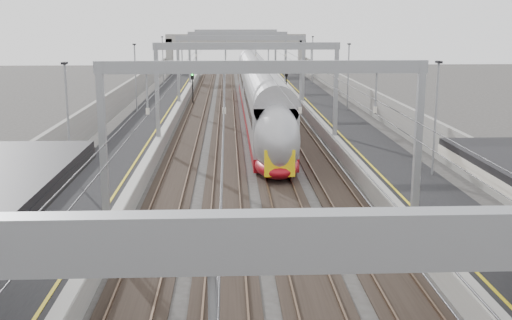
{
  "coord_description": "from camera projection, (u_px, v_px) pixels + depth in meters",
  "views": [
    {
      "loc": [
        -1.35,
        -3.07,
        9.16
      ],
      "look_at": [
        0.0,
        27.64,
        2.41
      ],
      "focal_mm": 45.0,
      "sensor_mm": 36.0,
      "label": 1
    }
  ],
  "objects": [
    {
      "name": "platform_left",
      "position": [
        140.0,
        136.0,
        48.48
      ],
      "size": [
        4.0,
        120.0,
        1.0
      ],
      "primitive_type": "cube",
      "color": "black",
      "rests_on": "ground"
    },
    {
      "name": "platform_right",
      "position": [
        350.0,
        135.0,
        49.17
      ],
      "size": [
        4.0,
        120.0,
        1.0
      ],
      "primitive_type": "cube",
      "color": "black",
      "rests_on": "ground"
    },
    {
      "name": "tracks",
      "position": [
        246.0,
        141.0,
        48.92
      ],
      "size": [
        11.4,
        140.0,
        0.2
      ],
      "color": "black",
      "rests_on": "ground"
    },
    {
      "name": "overhead_line",
      "position": [
        243.0,
        56.0,
        54.07
      ],
      "size": [
        13.0,
        140.0,
        6.6
      ],
      "color": "gray",
      "rests_on": "platform_left"
    },
    {
      "name": "overbridge",
      "position": [
        236.0,
        44.0,
        101.45
      ],
      "size": [
        22.0,
        2.2,
        6.9
      ],
      "color": "gray",
      "rests_on": "ground"
    },
    {
      "name": "wall_left",
      "position": [
        97.0,
        122.0,
        48.1
      ],
      "size": [
        0.3,
        120.0,
        3.2
      ],
      "primitive_type": "cube",
      "color": "gray",
      "rests_on": "ground"
    },
    {
      "name": "wall_right",
      "position": [
        392.0,
        120.0,
        49.07
      ],
      "size": [
        0.3,
        120.0,
        3.2
      ],
      "primitive_type": "cube",
      "color": "gray",
      "rests_on": "ground"
    },
    {
      "name": "train",
      "position": [
        259.0,
        99.0,
        58.13
      ],
      "size": [
        2.74,
        49.86,
        4.33
      ],
      "color": "maroon",
      "rests_on": "ground"
    },
    {
      "name": "signal_green",
      "position": [
        193.0,
        82.0,
        70.12
      ],
      "size": [
        0.32,
        0.32,
        3.48
      ],
      "color": "black",
      "rests_on": "ground"
    },
    {
      "name": "signal_red_near",
      "position": [
        266.0,
        77.0,
        76.46
      ],
      "size": [
        0.32,
        0.32,
        3.48
      ],
      "color": "black",
      "rests_on": "ground"
    },
    {
      "name": "signal_red_far",
      "position": [
        286.0,
        79.0,
        73.82
      ],
      "size": [
        0.32,
        0.32,
        3.48
      ],
      "color": "black",
      "rests_on": "ground"
    }
  ]
}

